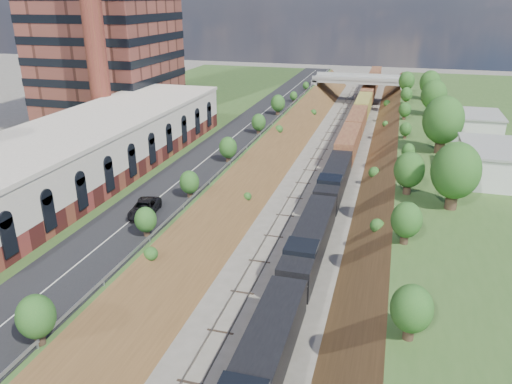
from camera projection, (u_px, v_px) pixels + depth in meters
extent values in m
cube|color=#385924|center=(135.00, 147.00, 86.86)|extent=(44.00, 180.00, 5.00)
cube|color=brown|center=(256.00, 172.00, 82.21)|extent=(10.00, 180.00, 10.00)
cube|color=brown|center=(394.00, 185.00, 76.66)|extent=(10.00, 180.00, 10.00)
cube|color=gray|center=(307.00, 176.00, 80.06)|extent=(1.58, 180.00, 0.18)
cube|color=gray|center=(339.00, 179.00, 78.75)|extent=(1.58, 180.00, 0.18)
cube|color=black|center=(230.00, 140.00, 81.50)|extent=(8.00, 180.00, 0.10)
cube|color=#99999E|center=(254.00, 139.00, 80.28)|extent=(0.06, 171.00, 0.30)
cube|color=maroon|center=(84.00, 169.00, 64.57)|extent=(14.00, 62.00, 2.20)
cube|color=silver|center=(81.00, 145.00, 63.38)|extent=(14.00, 62.00, 4.30)
cube|color=silver|center=(79.00, 127.00, 62.50)|extent=(14.30, 62.30, 0.50)
cylinder|color=maroon|center=(91.00, 10.00, 75.80)|extent=(3.20, 3.20, 40.00)
cube|color=gray|center=(316.00, 90.00, 136.74)|extent=(1.50, 8.00, 6.20)
cube|color=gray|center=(403.00, 94.00, 130.92)|extent=(1.50, 8.00, 6.20)
cube|color=gray|center=(359.00, 80.00, 132.69)|extent=(24.00, 8.00, 1.00)
cube|color=gray|center=(358.00, 79.00, 128.82)|extent=(24.00, 0.30, 0.80)
cube|color=gray|center=(361.00, 75.00, 135.98)|extent=(24.00, 0.30, 0.80)
cube|color=silver|center=(499.00, 164.00, 63.77)|extent=(9.00, 12.00, 4.00)
cube|color=silver|center=(474.00, 125.00, 83.67)|extent=(8.00, 10.00, 3.60)
cylinder|color=#473323|center=(452.00, 198.00, 54.92)|extent=(1.30, 1.30, 2.62)
ellipsoid|color=#235B20|center=(456.00, 171.00, 53.76)|extent=(5.25, 5.25, 6.30)
cylinder|color=#473323|center=(127.00, 253.00, 44.54)|extent=(0.66, 0.66, 1.22)
ellipsoid|color=#235B20|center=(125.00, 238.00, 44.00)|extent=(2.45, 2.45, 2.94)
cube|color=black|center=(261.00, 364.00, 35.60)|extent=(3.18, 19.09, 3.15)
cube|color=black|center=(310.00, 241.00, 53.59)|extent=(3.18, 19.09, 3.15)
cube|color=black|center=(334.00, 179.00, 71.58)|extent=(3.18, 19.09, 3.15)
cube|color=brown|center=(366.00, 99.00, 126.32)|extent=(3.18, 101.43, 3.82)
imported|color=black|center=(145.00, 208.00, 53.35)|extent=(3.55, 5.87, 1.52)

